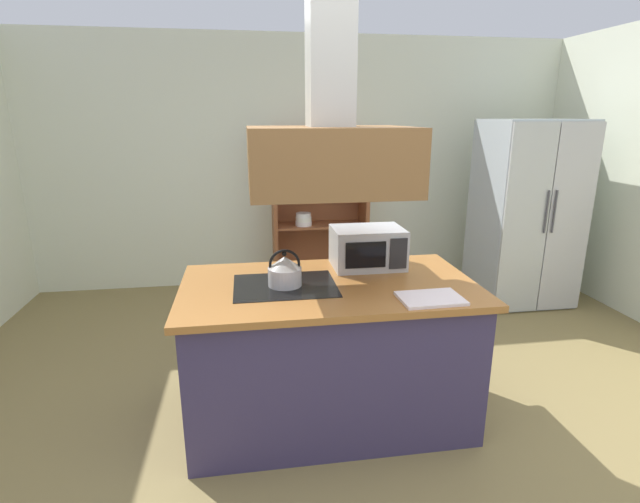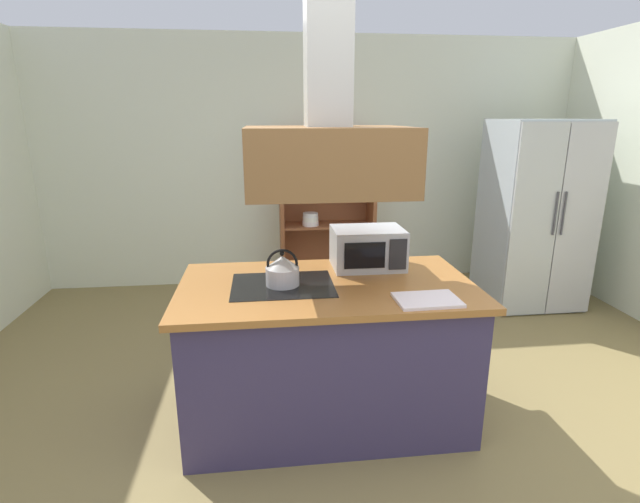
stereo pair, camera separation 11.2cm
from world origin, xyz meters
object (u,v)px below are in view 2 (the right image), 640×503
Objects in this scene: refrigerator at (535,215)px; kettle at (282,270)px; microwave at (368,248)px; cutting_board at (427,300)px; dish_cabinet at (326,218)px.

refrigerator is 8.33× the size of kettle.
refrigerator reaches higher than microwave.
cutting_board is 0.68m from microwave.
kettle is 0.48× the size of microwave.
refrigerator is at bearing 35.04° from microwave.
refrigerator is at bearing 48.49° from cutting_board.
cutting_board is at bearing -131.51° from refrigerator.
dish_cabinet is at bearing 89.66° from microwave.
dish_cabinet is at bearing 93.59° from cutting_board.
cutting_board is at bearing -73.33° from microwave.
dish_cabinet reaches higher than microwave.
microwave is at bearing 27.13° from kettle.
dish_cabinet reaches higher than cutting_board.
microwave is (0.57, 0.29, 0.04)m from kettle.
kettle is at bearing 155.54° from cutting_board.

